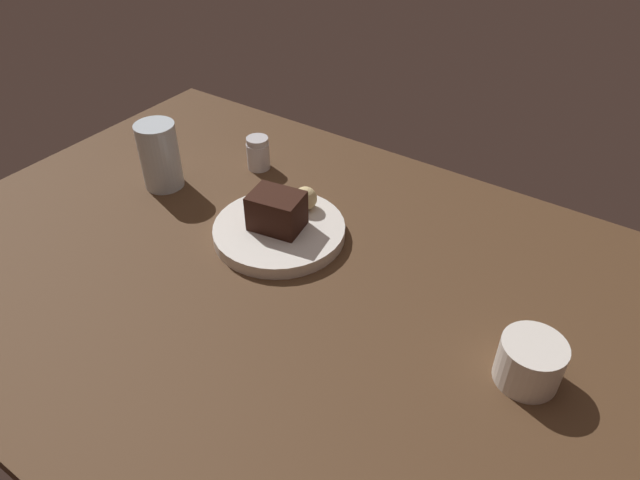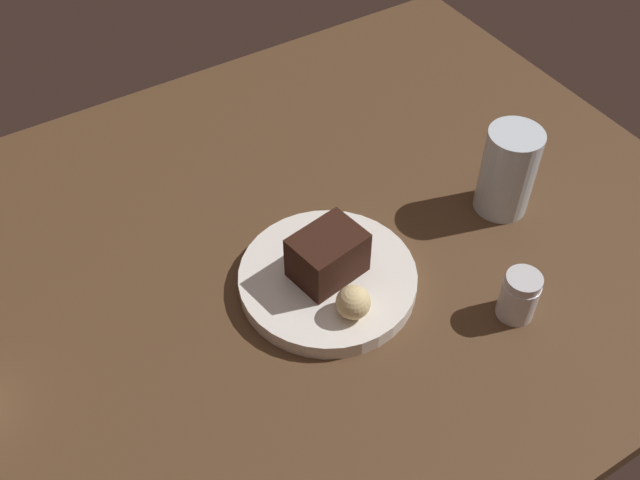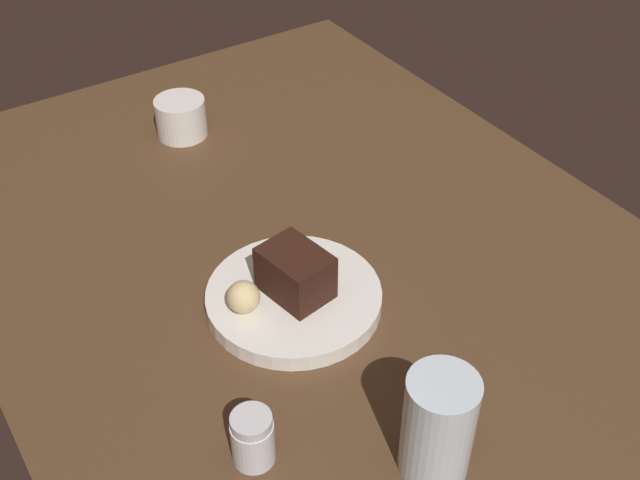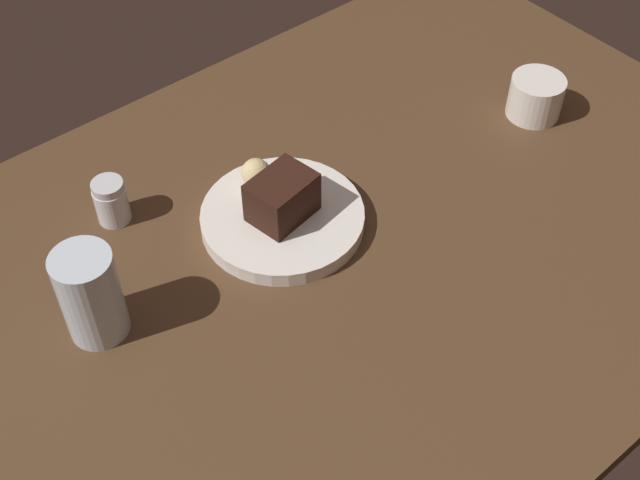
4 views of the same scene
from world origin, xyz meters
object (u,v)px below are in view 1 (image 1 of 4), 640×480
object	(u,v)px
chocolate_cake_slice	(277,211)
bread_roll	(305,198)
dessert_plate	(279,231)
water_glass	(160,156)
coffee_cup	(530,362)
salt_shaker	(258,153)

from	to	relation	value
chocolate_cake_slice	bread_roll	bearing A→B (deg)	-96.65
dessert_plate	water_glass	xyz separation A→B (cm)	(27.03, -0.39, 5.08)
chocolate_cake_slice	coffee_cup	size ratio (longest dim) A/B	1.03
bread_roll	chocolate_cake_slice	bearing A→B (deg)	83.35
bread_roll	water_glass	world-z (taller)	water_glass
water_glass	chocolate_cake_slice	bearing A→B (deg)	178.65
salt_shaker	chocolate_cake_slice	bearing A→B (deg)	137.05
salt_shaker	water_glass	bearing A→B (deg)	54.32
bread_roll	coffee_cup	bearing A→B (deg)	163.95
bread_roll	coffee_cup	size ratio (longest dim) A/B	0.50
dessert_plate	water_glass	world-z (taller)	water_glass
water_glass	salt_shaker	bearing A→B (deg)	-125.68
bread_roll	coffee_cup	world-z (taller)	same
dessert_plate	salt_shaker	size ratio (longest dim) A/B	3.37
salt_shaker	water_glass	xyz separation A→B (cm)	(10.52, 14.65, 3.01)
dessert_plate	bread_roll	distance (cm)	7.18
water_glass	coffee_cup	world-z (taller)	water_glass
salt_shaker	coffee_cup	xyz separation A→B (cm)	(-59.42, 20.73, -0.05)
salt_shaker	water_glass	size ratio (longest dim) A/B	0.52
dessert_plate	coffee_cup	distance (cm)	43.33
dessert_plate	chocolate_cake_slice	size ratio (longest dim) A/B	2.62
bread_roll	dessert_plate	bearing A→B (deg)	83.99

